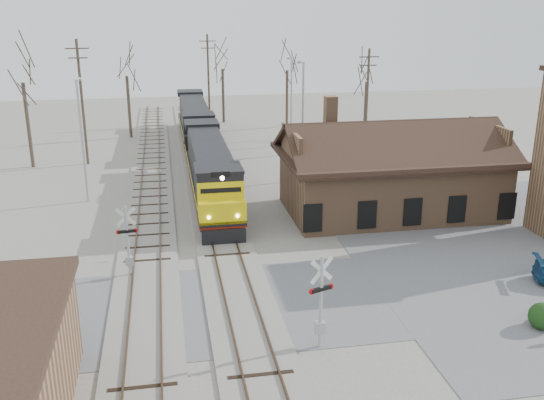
# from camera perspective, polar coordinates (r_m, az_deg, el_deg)

# --- Properties ---
(ground) EXTENTS (140.00, 140.00, 0.00)m
(ground) POSITION_cam_1_polar(r_m,az_deg,el_deg) (29.61, -2.95, -9.87)
(ground) COLOR gray
(ground) RESTS_ON ground
(road) EXTENTS (60.00, 9.00, 0.03)m
(road) POSITION_cam_1_polar(r_m,az_deg,el_deg) (29.60, -2.95, -9.84)
(road) COLOR #5D5D62
(road) RESTS_ON ground
(parking_lot) EXTENTS (22.00, 26.00, 0.03)m
(parking_lot) POSITION_cam_1_polar(r_m,az_deg,el_deg) (39.22, 23.34, -4.16)
(parking_lot) COLOR #5D5D62
(parking_lot) RESTS_ON ground
(track_main) EXTENTS (3.40, 90.00, 0.24)m
(track_main) POSITION_cam_1_polar(r_m,az_deg,el_deg) (43.35, -5.52, -0.59)
(track_main) COLOR gray
(track_main) RESTS_ON ground
(track_siding) EXTENTS (3.40, 90.00, 0.24)m
(track_siding) POSITION_cam_1_polar(r_m,az_deg,el_deg) (43.25, -11.47, -0.92)
(track_siding) COLOR gray
(track_siding) RESTS_ON ground
(depot) EXTENTS (15.20, 9.31, 7.90)m
(depot) POSITION_cam_1_polar(r_m,az_deg,el_deg) (42.47, 11.08, 2.06)
(depot) COLOR #886346
(depot) RESTS_ON ground
(locomotive_lead) EXTENTS (2.87, 19.20, 4.26)m
(locomotive_lead) POSITION_cam_1_polar(r_m,az_deg,el_deg) (44.36, -5.80, 2.76)
(locomotive_lead) COLOR black
(locomotive_lead) RESTS_ON ground
(locomotive_trailing) EXTENTS (2.87, 19.20, 4.03)m
(locomotive_trailing) POSITION_cam_1_polar(r_m,az_deg,el_deg) (63.32, -7.27, 7.31)
(locomotive_trailing) COLOR black
(locomotive_trailing) RESTS_ON ground
(crossbuck_near) EXTENTS (1.15, 0.48, 4.18)m
(crossbuck_near) POSITION_cam_1_polar(r_m,az_deg,el_deg) (25.44, 4.61, -9.89)
(crossbuck_near) COLOR #A5A8AD
(crossbuck_near) RESTS_ON ground
(crossbuck_far) EXTENTS (1.13, 0.30, 3.95)m
(crossbuck_far) POSITION_cam_1_polar(r_m,az_deg,el_deg) (32.61, -13.41, -4.04)
(crossbuck_far) COLOR #A5A8AD
(crossbuck_far) RESTS_ON ground
(hedge_a) EXTENTS (1.21, 1.21, 1.21)m
(hedge_a) POSITION_cam_1_polar(r_m,az_deg,el_deg) (29.90, 24.09, -9.95)
(hedge_a) COLOR black
(hedge_a) RESTS_ON ground
(streetlight_a) EXTENTS (0.25, 2.04, 8.86)m
(streetlight_a) POSITION_cam_1_polar(r_m,az_deg,el_deg) (45.36, -17.46, 5.91)
(streetlight_a) COLOR #A5A8AD
(streetlight_a) RESTS_ON ground
(streetlight_b) EXTENTS (0.25, 2.04, 9.54)m
(streetlight_b) POSITION_cam_1_polar(r_m,az_deg,el_deg) (48.74, 2.88, 7.92)
(streetlight_b) COLOR #A5A8AD
(streetlight_b) RESTS_ON ground
(streetlight_c) EXTENTS (0.25, 2.04, 8.74)m
(streetlight_c) POSITION_cam_1_polar(r_m,az_deg,el_deg) (61.67, 1.81, 9.68)
(streetlight_c) COLOR #A5A8AD
(streetlight_c) RESTS_ON ground
(utility_pole_a) EXTENTS (2.00, 0.24, 10.99)m
(utility_pole_a) POSITION_cam_1_polar(r_m,az_deg,el_deg) (56.29, -17.44, 8.92)
(utility_pole_a) COLOR #382D23
(utility_pole_a) RESTS_ON ground
(utility_pole_b) EXTENTS (2.00, 0.24, 10.44)m
(utility_pole_b) POSITION_cam_1_polar(r_m,az_deg,el_deg) (74.14, -6.00, 11.42)
(utility_pole_b) COLOR #382D23
(utility_pole_b) RESTS_ON ground
(utility_pole_c) EXTENTS (2.00, 0.24, 9.74)m
(utility_pole_c) POSITION_cam_1_polar(r_m,az_deg,el_deg) (61.01, 8.94, 9.56)
(utility_pole_c) COLOR #382D23
(utility_pole_c) RESTS_ON ground
(tree_a) EXTENTS (4.95, 4.95, 12.12)m
(tree_a) POSITION_cam_1_polar(r_m,az_deg,el_deg) (56.49, -22.55, 11.40)
(tree_a) COLOR #382D23
(tree_a) RESTS_ON ground
(tree_b) EXTENTS (4.38, 4.38, 10.73)m
(tree_b) POSITION_cam_1_polar(r_m,az_deg,el_deg) (66.68, -13.58, 12.19)
(tree_b) COLOR #382D23
(tree_b) RESTS_ON ground
(tree_c) EXTENTS (4.29, 4.29, 10.52)m
(tree_c) POSITION_cam_1_polar(r_m,az_deg,el_deg) (73.86, -4.70, 13.02)
(tree_c) COLOR #382D23
(tree_c) RESTS_ON ground
(tree_d) EXTENTS (4.35, 4.35, 10.67)m
(tree_d) POSITION_cam_1_polar(r_m,az_deg,el_deg) (71.05, 1.45, 12.96)
(tree_d) COLOR #382D23
(tree_d) RESTS_ON ground
(tree_e) EXTENTS (3.78, 3.78, 9.26)m
(tree_e) POSITION_cam_1_polar(r_m,az_deg,el_deg) (68.23, 8.92, 11.70)
(tree_e) COLOR #382D23
(tree_e) RESTS_ON ground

